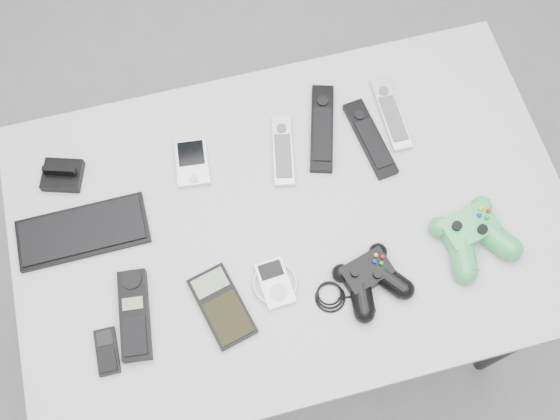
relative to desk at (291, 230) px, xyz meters
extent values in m
plane|color=slate|center=(0.09, 0.00, -0.73)|extent=(3.50, 3.50, 0.00)
cube|color=#969799|center=(0.00, 0.00, 0.05)|extent=(1.19, 0.77, 0.03)
cylinder|color=black|center=(0.54, -0.33, -0.35)|extent=(0.04, 0.04, 0.77)
cylinder|color=black|center=(-0.54, 0.33, -0.35)|extent=(0.04, 0.04, 0.77)
cylinder|color=black|center=(0.54, 0.33, -0.35)|extent=(0.04, 0.04, 0.77)
cube|color=black|center=(-0.44, 0.08, 0.08)|extent=(0.27, 0.12, 0.02)
cube|color=black|center=(-0.46, 0.22, 0.09)|extent=(0.10, 0.10, 0.05)
cube|color=silver|center=(-0.18, 0.18, 0.08)|extent=(0.08, 0.12, 0.02)
cube|color=silver|center=(0.02, 0.16, 0.08)|extent=(0.08, 0.18, 0.02)
cube|color=black|center=(0.12, 0.19, 0.08)|extent=(0.11, 0.22, 0.02)
cube|color=black|center=(0.22, 0.14, 0.08)|extent=(0.07, 0.20, 0.02)
cube|color=#B9B8BF|center=(0.28, 0.19, 0.08)|extent=(0.05, 0.19, 0.02)
cube|color=black|center=(-0.43, -0.18, 0.08)|extent=(0.04, 0.09, 0.02)
cube|color=black|center=(-0.36, -0.13, 0.08)|extent=(0.08, 0.19, 0.03)
cube|color=black|center=(-0.19, -0.15, 0.08)|extent=(0.12, 0.18, 0.02)
cube|color=white|center=(-0.07, -0.13, 0.08)|extent=(0.10, 0.11, 0.02)
camera|label=1|loc=(-0.15, -0.49, 1.38)|focal=42.00mm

